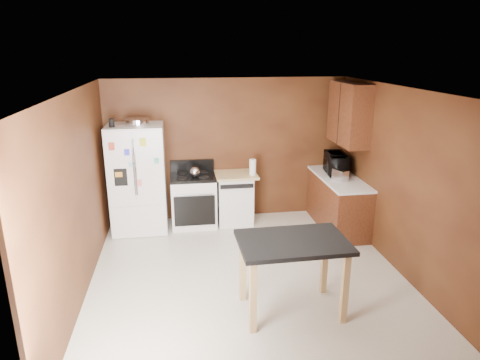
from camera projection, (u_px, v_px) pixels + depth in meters
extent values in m
plane|color=beige|center=(248.00, 276.00, 5.83)|extent=(4.50, 4.50, 0.00)
plane|color=white|center=(249.00, 90.00, 5.09)|extent=(4.50, 4.50, 0.00)
plane|color=#5B3317|center=(228.00, 150.00, 7.58)|extent=(4.20, 0.00, 4.20)
plane|color=#5B3317|center=(296.00, 281.00, 3.33)|extent=(4.20, 0.00, 4.20)
plane|color=#5B3317|center=(77.00, 198.00, 5.16)|extent=(0.00, 4.50, 4.50)
plane|color=#5B3317|center=(402.00, 182.00, 5.75)|extent=(0.00, 4.50, 4.50)
cylinder|color=silver|center=(137.00, 122.00, 6.84)|extent=(0.39, 0.39, 0.10)
cylinder|color=black|center=(112.00, 123.00, 6.65)|extent=(0.09, 0.09, 0.13)
sphere|color=silver|center=(195.00, 172.00, 7.17)|extent=(0.18, 0.18, 0.18)
cylinder|color=white|center=(253.00, 167.00, 7.32)|extent=(0.13, 0.13, 0.27)
cylinder|color=green|center=(253.00, 170.00, 7.49)|extent=(0.11, 0.11, 0.10)
cube|color=silver|center=(340.00, 175.00, 7.00)|extent=(0.23, 0.28, 0.18)
imported|color=black|center=(336.00, 164.00, 7.36)|extent=(0.46, 0.63, 0.32)
cube|color=white|center=(138.00, 178.00, 7.12)|extent=(0.90, 0.75, 1.80)
cube|color=white|center=(120.00, 169.00, 6.64)|extent=(0.43, 0.02, 1.20)
cube|color=white|center=(150.00, 168.00, 6.70)|extent=(0.43, 0.02, 1.20)
cube|color=white|center=(139.00, 222.00, 6.94)|extent=(0.88, 0.02, 0.54)
cube|color=black|center=(121.00, 177.00, 6.67)|extent=(0.20, 0.01, 0.28)
cylinder|color=silver|center=(134.00, 168.00, 6.64)|extent=(0.02, 0.02, 0.90)
cylinder|color=silver|center=(136.00, 168.00, 6.64)|extent=(0.02, 0.02, 0.90)
cube|color=#C4412E|center=(111.00, 146.00, 6.49)|extent=(0.09, 0.00, 0.12)
cube|color=#3C38F0|center=(127.00, 152.00, 6.55)|extent=(0.08, 0.00, 0.10)
cube|color=yellow|center=(143.00, 142.00, 6.54)|extent=(0.10, 0.00, 0.13)
cube|color=#43BD95|center=(157.00, 161.00, 6.66)|extent=(0.07, 0.00, 0.09)
cube|color=orange|center=(119.00, 175.00, 6.63)|extent=(0.11, 0.00, 0.08)
cube|color=#FF7571|center=(139.00, 183.00, 6.72)|extent=(0.08, 0.00, 0.11)
cube|color=#87B7CB|center=(131.00, 165.00, 6.62)|extent=(0.07, 0.00, 0.07)
cube|color=white|center=(194.00, 201.00, 7.43)|extent=(0.76, 0.65, 0.85)
cube|color=black|center=(193.00, 177.00, 7.30)|extent=(0.76, 0.65, 0.05)
cube|color=black|center=(192.00, 165.00, 7.53)|extent=(0.76, 0.06, 0.20)
cube|color=black|center=(195.00, 211.00, 7.13)|extent=(0.68, 0.02, 0.52)
cylinder|color=silver|center=(194.00, 195.00, 7.03)|extent=(0.62, 0.02, 0.02)
cylinder|color=black|center=(182.00, 173.00, 7.41)|extent=(0.17, 0.17, 0.02)
cylinder|color=black|center=(203.00, 172.00, 7.47)|extent=(0.17, 0.17, 0.02)
cylinder|color=black|center=(182.00, 178.00, 7.11)|extent=(0.17, 0.17, 0.02)
cylinder|color=black|center=(204.00, 177.00, 7.16)|extent=(0.17, 0.17, 0.02)
cube|color=white|center=(235.00, 199.00, 7.56)|extent=(0.60, 0.60, 0.85)
cube|color=black|center=(237.00, 186.00, 7.16)|extent=(0.56, 0.02, 0.07)
cube|color=tan|center=(234.00, 175.00, 7.42)|extent=(0.78, 0.62, 0.04)
cube|color=brown|center=(338.00, 203.00, 7.32)|extent=(0.60, 1.55, 0.86)
cube|color=white|center=(340.00, 178.00, 7.19)|extent=(0.63, 1.58, 0.04)
cube|color=brown|center=(349.00, 114.00, 6.98)|extent=(0.35, 1.05, 1.00)
cube|color=black|center=(339.00, 114.00, 6.96)|extent=(0.01, 0.01, 1.00)
cube|color=black|center=(293.00, 242.00, 4.83)|extent=(1.25, 0.85, 0.05)
cube|color=#A78451|center=(243.00, 267.00, 5.18)|extent=(0.07, 0.07, 0.88)
cube|color=#A78451|center=(325.00, 260.00, 5.34)|extent=(0.07, 0.07, 0.88)
cube|color=#A78451|center=(253.00, 296.00, 4.57)|extent=(0.07, 0.07, 0.88)
cube|color=#A78451|center=(345.00, 288.00, 4.74)|extent=(0.07, 0.07, 0.88)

